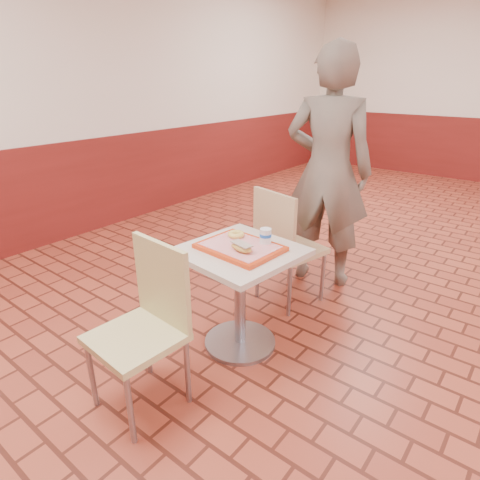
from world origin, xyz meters
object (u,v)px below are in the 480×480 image
Objects in this scene: main_table at (240,282)px; ring_donut at (236,234)px; chair_main_back at (284,242)px; long_john_donut at (241,247)px; customer at (328,171)px; chair_main_front at (147,319)px; serving_tray at (240,247)px; paper_cup at (266,236)px.

ring_donut reaches higher than main_table.
chair_main_back is 0.73m from long_john_donut.
long_john_donut is (0.06, -0.06, 0.27)m from main_table.
customer is 18.01× the size of ring_donut.
chair_main_front reaches higher than ring_donut.
chair_main_front is at bearing -97.30° from serving_tray.
serving_tray reaches higher than main_table.
chair_main_front is 0.68m from serving_tray.
serving_tray is at bearing 86.48° from chair_main_front.
chair_main_back is 1.95× the size of serving_tray.
chair_main_back is at bearing 93.48° from chair_main_front.
main_table is at bearing 86.48° from chair_main_front.
ring_donut is at bearing 139.01° from main_table.
ring_donut is 0.22m from long_john_donut.
customer is at bearing 92.02° from serving_tray.
long_john_donut reaches higher than main_table.
customer reaches higher than long_john_donut.
paper_cup is at bearing 78.51° from long_john_donut.
customer reaches higher than serving_tray.
paper_cup is (0.04, 0.18, 0.02)m from long_john_donut.
serving_tray is 4.41× the size of ring_donut.
main_table is 0.62m from chair_main_back.
customer is 1.19m from serving_tray.
main_table is 0.33m from paper_cup.
main_table is 7.63× the size of paper_cup.
ring_donut reaches higher than serving_tray.
serving_tray is 0.14m from ring_donut.
serving_tray is at bearing -40.99° from ring_donut.
paper_cup is at bearing 82.35° from customer.
chair_main_front is at bearing -88.66° from ring_donut.
main_table is 1.47× the size of serving_tray.
chair_main_front reaches higher than serving_tray.
long_john_donut is (0.06, -0.06, 0.04)m from serving_tray.
customer is (0.04, 0.54, 0.43)m from chair_main_back.
long_john_donut is 0.19m from paper_cup.
customer is 11.21× the size of long_john_donut.
ring_donut is 1.17× the size of paper_cup.
chair_main_back is (0.01, 1.27, 0.01)m from chair_main_front.
chair_main_front is at bearing -103.08° from paper_cup.
chair_main_back is 0.48× the size of customer.
chair_main_back reaches higher than paper_cup.
main_table is 4.05× the size of long_john_donut.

